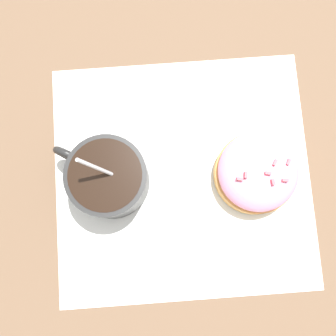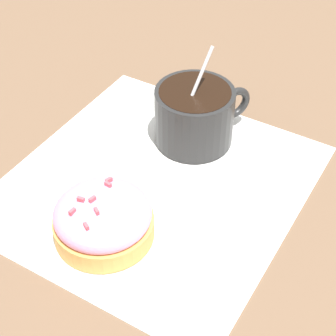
{
  "view_description": "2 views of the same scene",
  "coord_description": "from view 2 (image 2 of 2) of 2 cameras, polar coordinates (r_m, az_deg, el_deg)",
  "views": [
    {
      "loc": [
        0.02,
        0.06,
        0.49
      ],
      "look_at": [
        0.02,
        -0.01,
        0.04
      ],
      "focal_mm": 42.0,
      "sensor_mm": 36.0,
      "label": 1
    },
    {
      "loc": [
        -0.37,
        -0.23,
        0.43
      ],
      "look_at": [
        -0.0,
        -0.02,
        0.04
      ],
      "focal_mm": 60.0,
      "sensor_mm": 36.0,
      "label": 2
    }
  ],
  "objects": [
    {
      "name": "coffee_cup",
      "position": [
        0.64,
        3.16,
        5.44
      ],
      "size": [
        0.11,
        0.09,
        0.12
      ],
      "color": "black",
      "rests_on": "paper_napkin"
    },
    {
      "name": "ground_plane",
      "position": [
        0.61,
        -1.27,
        -1.7
      ],
      "size": [
        3.0,
        3.0,
        0.0
      ],
      "primitive_type": "plane",
      "color": "brown"
    },
    {
      "name": "paper_napkin",
      "position": [
        0.61,
        -1.28,
        -1.6
      ],
      "size": [
        0.32,
        0.3,
        0.0
      ],
      "color": "white",
      "rests_on": "ground_plane"
    },
    {
      "name": "frosted_pastry",
      "position": [
        0.55,
        -6.61,
        -5.12
      ],
      "size": [
        0.1,
        0.1,
        0.05
      ],
      "color": "#D19347",
      "rests_on": "paper_napkin"
    }
  ]
}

